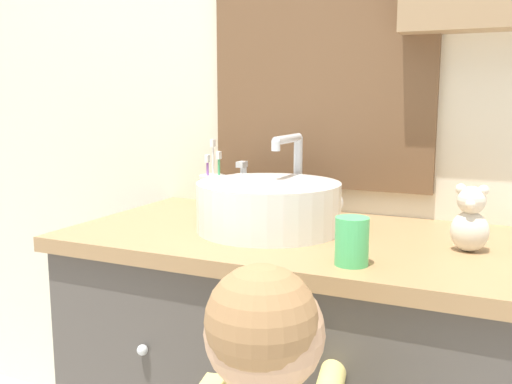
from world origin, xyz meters
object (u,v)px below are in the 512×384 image
toothbrush_holder (213,191)px  drinking_cup (352,241)px  teddy_bear (470,220)px  soap_dispenser (244,192)px  sink_basin (270,205)px

toothbrush_holder → drinking_cup: 0.64m
toothbrush_holder → teddy_bear: toothbrush_holder is taller
soap_dispenser → drinking_cup: bearing=-42.9°
sink_basin → toothbrush_holder: sink_basin is taller
drinking_cup → soap_dispenser: bearing=137.1°
soap_dispenser → teddy_bear: bearing=-17.3°
soap_dispenser → teddy_bear: 0.64m
soap_dispenser → teddy_bear: same height
toothbrush_holder → drinking_cup: toothbrush_holder is taller
sink_basin → teddy_bear: (0.45, -0.01, 0.01)m
teddy_bear → drinking_cup: (-0.20, -0.20, -0.02)m
sink_basin → soap_dispenser: size_ratio=2.85×
drinking_cup → toothbrush_holder: bearing=143.6°
sink_basin → toothbrush_holder: (-0.25, 0.17, -0.01)m
sink_basin → drinking_cup: size_ratio=4.33×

